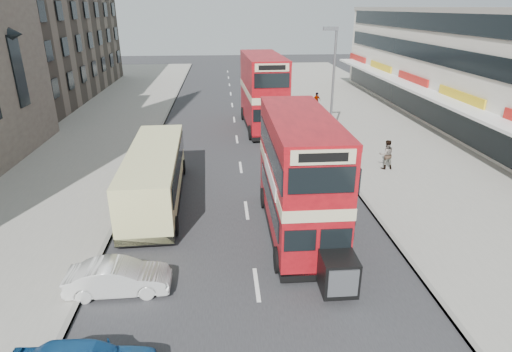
# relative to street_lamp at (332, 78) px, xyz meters

# --- Properties ---
(ground) EXTENTS (160.00, 160.00, 0.00)m
(ground) POSITION_rel_street_lamp_xyz_m (-6.52, -18.00, -4.78)
(ground) COLOR #28282B
(ground) RESTS_ON ground
(road_surface) EXTENTS (12.00, 90.00, 0.01)m
(road_surface) POSITION_rel_street_lamp_xyz_m (-6.52, 2.00, -4.78)
(road_surface) COLOR #28282B
(road_surface) RESTS_ON ground
(pavement_right) EXTENTS (12.00, 90.00, 0.15)m
(pavement_right) POSITION_rel_street_lamp_xyz_m (5.48, 2.00, -4.71)
(pavement_right) COLOR gray
(pavement_right) RESTS_ON ground
(pavement_left) EXTENTS (12.00, 90.00, 0.15)m
(pavement_left) POSITION_rel_street_lamp_xyz_m (-18.52, 2.00, -4.71)
(pavement_left) COLOR gray
(pavement_left) RESTS_ON ground
(kerb_left) EXTENTS (0.20, 90.00, 0.16)m
(kerb_left) POSITION_rel_street_lamp_xyz_m (-12.62, 2.00, -4.71)
(kerb_left) COLOR gray
(kerb_left) RESTS_ON ground
(kerb_right) EXTENTS (0.20, 90.00, 0.16)m
(kerb_right) POSITION_rel_street_lamp_xyz_m (-0.42, 2.00, -4.71)
(kerb_right) COLOR gray
(kerb_right) RESTS_ON ground
(brick_terrace) EXTENTS (14.00, 28.00, 12.00)m
(brick_terrace) POSITION_rel_street_lamp_xyz_m (-28.52, 20.00, 1.22)
(brick_terrace) COLOR #66594C
(brick_terrace) RESTS_ON ground
(commercial_row) EXTENTS (9.90, 46.20, 9.30)m
(commercial_row) POSITION_rel_street_lamp_xyz_m (13.42, 4.00, -0.09)
(commercial_row) COLOR beige
(commercial_row) RESTS_ON ground
(street_lamp) EXTENTS (1.00, 0.20, 8.12)m
(street_lamp) POSITION_rel_street_lamp_xyz_m (0.00, 0.00, 0.00)
(street_lamp) COLOR slate
(street_lamp) RESTS_ON ground
(bus_main) EXTENTS (2.57, 9.25, 5.09)m
(bus_main) POSITION_rel_street_lamp_xyz_m (-4.41, -12.30, -2.10)
(bus_main) COLOR black
(bus_main) RESTS_ON ground
(bus_second) EXTENTS (3.19, 10.31, 5.66)m
(bus_second) POSITION_rel_street_lamp_xyz_m (-4.23, 5.12, -1.81)
(bus_second) COLOR black
(bus_second) RESTS_ON ground
(coach) EXTENTS (2.77, 9.69, 2.55)m
(coach) POSITION_rel_street_lamp_xyz_m (-11.06, -8.52, -3.28)
(coach) COLOR black
(coach) RESTS_ON ground
(car_left_front) EXTENTS (3.57, 1.30, 1.17)m
(car_left_front) POSITION_rel_street_lamp_xyz_m (-11.35, -16.00, -4.20)
(car_left_front) COLOR silver
(car_left_front) RESTS_ON ground
(car_right_a) EXTENTS (4.60, 2.30, 1.28)m
(car_right_a) POSITION_rel_street_lamp_xyz_m (-1.17, 0.00, -4.14)
(car_right_a) COLOR maroon
(car_right_a) RESTS_ON ground
(car_right_b) EXTENTS (4.55, 2.42, 1.22)m
(car_right_b) POSITION_rel_street_lamp_xyz_m (-1.82, 3.25, -4.18)
(car_right_b) COLOR orange
(car_right_b) RESTS_ON ground
(car_right_c) EXTENTS (3.67, 1.61, 1.23)m
(car_right_c) POSITION_rel_street_lamp_xyz_m (-1.76, 12.68, -4.17)
(car_right_c) COLOR #5C99B9
(car_right_c) RESTS_ON ground
(pedestrian_near) EXTENTS (0.69, 0.48, 1.83)m
(pedestrian_near) POSITION_rel_street_lamp_xyz_m (2.23, -5.30, -3.72)
(pedestrian_near) COLOR gray
(pedestrian_near) RESTS_ON pavement_right
(pedestrian_far) EXTENTS (1.01, 0.74, 1.59)m
(pedestrian_far) POSITION_rel_street_lamp_xyz_m (1.51, 11.01, -3.84)
(pedestrian_far) COLOR gray
(pedestrian_far) RESTS_ON pavement_right
(cyclist) EXTENTS (0.91, 2.03, 2.30)m
(cyclist) POSITION_rel_street_lamp_xyz_m (-2.54, 1.04, -4.01)
(cyclist) COLOR gray
(cyclist) RESTS_ON ground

